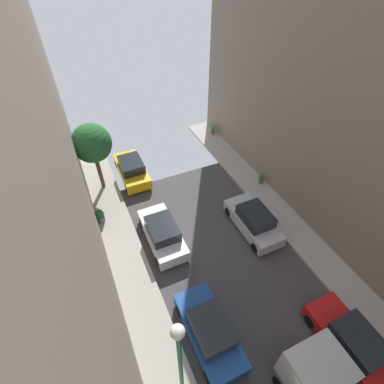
{
  "coord_description": "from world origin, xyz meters",
  "views": [
    {
      "loc": [
        -5.54,
        0.06,
        13.97
      ],
      "look_at": [
        0.44,
        13.26,
        0.5
      ],
      "focal_mm": 26.95,
      "sensor_mm": 36.0,
      "label": 1
    }
  ],
  "objects_px": {
    "parked_car_left_3": "(210,331)",
    "parked_car_left_4": "(162,233)",
    "potted_plant_0": "(100,216)",
    "parked_car_left_5": "(132,169)",
    "potted_plant_1": "(261,179)",
    "parked_car_right_2": "(253,221)",
    "potted_plant_2": "(213,129)",
    "parked_car_right_1": "(353,343)",
    "lamp_post": "(180,355)",
    "street_tree_0": "(92,144)"
  },
  "relations": [
    {
      "from": "parked_car_left_3",
      "to": "parked_car_left_4",
      "type": "xyz_separation_m",
      "value": [
        0.0,
        6.11,
        0.0
      ]
    },
    {
      "from": "potted_plant_0",
      "to": "parked_car_left_5",
      "type": "bearing_deg",
      "value": 49.62
    },
    {
      "from": "potted_plant_0",
      "to": "potted_plant_1",
      "type": "height_order",
      "value": "potted_plant_0"
    },
    {
      "from": "parked_car_left_4",
      "to": "potted_plant_1",
      "type": "height_order",
      "value": "parked_car_left_4"
    },
    {
      "from": "parked_car_left_5",
      "to": "parked_car_right_2",
      "type": "height_order",
      "value": "same"
    },
    {
      "from": "parked_car_left_3",
      "to": "potted_plant_2",
      "type": "relative_size",
      "value": 5.13
    },
    {
      "from": "parked_car_left_3",
      "to": "potted_plant_2",
      "type": "bearing_deg",
      "value": 62.05
    },
    {
      "from": "parked_car_left_5",
      "to": "parked_car_right_1",
      "type": "height_order",
      "value": "same"
    },
    {
      "from": "potted_plant_0",
      "to": "lamp_post",
      "type": "xyz_separation_m",
      "value": [
        1.17,
        -10.43,
        3.35
      ]
    },
    {
      "from": "parked_car_left_4",
      "to": "parked_car_left_5",
      "type": "xyz_separation_m",
      "value": [
        0.0,
        6.59,
        0.0
      ]
    },
    {
      "from": "parked_car_left_3",
      "to": "parked_car_left_5",
      "type": "xyz_separation_m",
      "value": [
        0.0,
        12.7,
        0.0
      ]
    },
    {
      "from": "parked_car_left_5",
      "to": "street_tree_0",
      "type": "relative_size",
      "value": 0.85
    },
    {
      "from": "parked_car_right_2",
      "to": "lamp_post",
      "type": "height_order",
      "value": "lamp_post"
    },
    {
      "from": "parked_car_left_3",
      "to": "street_tree_0",
      "type": "relative_size",
      "value": 0.85
    },
    {
      "from": "potted_plant_1",
      "to": "potted_plant_2",
      "type": "bearing_deg",
      "value": 90.66
    },
    {
      "from": "parked_car_right_2",
      "to": "parked_car_left_5",
      "type": "bearing_deg",
      "value": 124.02
    },
    {
      "from": "parked_car_right_2",
      "to": "parked_car_left_4",
      "type": "bearing_deg",
      "value": 165.42
    },
    {
      "from": "street_tree_0",
      "to": "parked_car_left_5",
      "type": "bearing_deg",
      "value": 9.03
    },
    {
      "from": "potted_plant_2",
      "to": "lamp_post",
      "type": "height_order",
      "value": "lamp_post"
    },
    {
      "from": "street_tree_0",
      "to": "lamp_post",
      "type": "distance_m",
      "value": 13.69
    },
    {
      "from": "parked_car_left_3",
      "to": "potted_plant_0",
      "type": "distance_m",
      "value": 9.59
    },
    {
      "from": "parked_car_left_5",
      "to": "potted_plant_0",
      "type": "bearing_deg",
      "value": -130.38
    },
    {
      "from": "potted_plant_0",
      "to": "parked_car_right_1",
      "type": "bearing_deg",
      "value": -55.0
    },
    {
      "from": "street_tree_0",
      "to": "potted_plant_2",
      "type": "distance_m",
      "value": 11.38
    },
    {
      "from": "parked_car_right_1",
      "to": "parked_car_right_2",
      "type": "height_order",
      "value": "same"
    },
    {
      "from": "parked_car_right_1",
      "to": "lamp_post",
      "type": "bearing_deg",
      "value": 167.11
    },
    {
      "from": "street_tree_0",
      "to": "potted_plant_0",
      "type": "xyz_separation_m",
      "value": [
        -0.82,
        -3.25,
        -3.16
      ]
    },
    {
      "from": "parked_car_left_4",
      "to": "potted_plant_2",
      "type": "height_order",
      "value": "parked_car_left_4"
    },
    {
      "from": "parked_car_right_2",
      "to": "potted_plant_1",
      "type": "height_order",
      "value": "parked_car_right_2"
    },
    {
      "from": "parked_car_right_1",
      "to": "parked_car_left_5",
      "type": "bearing_deg",
      "value": 108.97
    },
    {
      "from": "parked_car_left_3",
      "to": "lamp_post",
      "type": "xyz_separation_m",
      "value": [
        -1.9,
        -1.34,
        3.27
      ]
    },
    {
      "from": "parked_car_left_3",
      "to": "parked_car_left_5",
      "type": "bearing_deg",
      "value": 90.0
    },
    {
      "from": "parked_car_left_3",
      "to": "parked_car_right_1",
      "type": "height_order",
      "value": "same"
    },
    {
      "from": "lamp_post",
      "to": "parked_car_left_5",
      "type": "bearing_deg",
      "value": 82.29
    },
    {
      "from": "potted_plant_2",
      "to": "parked_car_left_3",
      "type": "bearing_deg",
      "value": -117.95
    },
    {
      "from": "parked_car_right_2",
      "to": "parked_car_left_3",
      "type": "bearing_deg",
      "value": -138.95
    },
    {
      "from": "potted_plant_1",
      "to": "parked_car_left_5",
      "type": "bearing_deg",
      "value": 150.62
    },
    {
      "from": "street_tree_0",
      "to": "lamp_post",
      "type": "relative_size",
      "value": 0.84
    },
    {
      "from": "street_tree_0",
      "to": "potted_plant_0",
      "type": "relative_size",
      "value": 5.32
    },
    {
      "from": "street_tree_0",
      "to": "potted_plant_1",
      "type": "xyz_separation_m",
      "value": [
        10.54,
        -4.31,
        -3.29
      ]
    },
    {
      "from": "potted_plant_0",
      "to": "street_tree_0",
      "type": "bearing_deg",
      "value": 75.8
    },
    {
      "from": "potted_plant_0",
      "to": "potted_plant_2",
      "type": "height_order",
      "value": "potted_plant_0"
    },
    {
      "from": "parked_car_right_1",
      "to": "street_tree_0",
      "type": "height_order",
      "value": "street_tree_0"
    },
    {
      "from": "parked_car_right_2",
      "to": "potted_plant_2",
      "type": "height_order",
      "value": "parked_car_right_2"
    },
    {
      "from": "parked_car_right_2",
      "to": "potted_plant_1",
      "type": "xyz_separation_m",
      "value": [
        2.9,
        3.33,
        -0.21
      ]
    },
    {
      "from": "potted_plant_2",
      "to": "lamp_post",
      "type": "xyz_separation_m",
      "value": [
        -10.11,
        -16.82,
        3.41
      ]
    },
    {
      "from": "parked_car_left_3",
      "to": "potted_plant_0",
      "type": "bearing_deg",
      "value": 108.67
    },
    {
      "from": "parked_car_left_4",
      "to": "parked_car_left_5",
      "type": "bearing_deg",
      "value": 90.0
    },
    {
      "from": "parked_car_left_3",
      "to": "street_tree_0",
      "type": "height_order",
      "value": "street_tree_0"
    },
    {
      "from": "parked_car_left_3",
      "to": "parked_car_right_1",
      "type": "bearing_deg",
      "value": -29.13
    }
  ]
}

